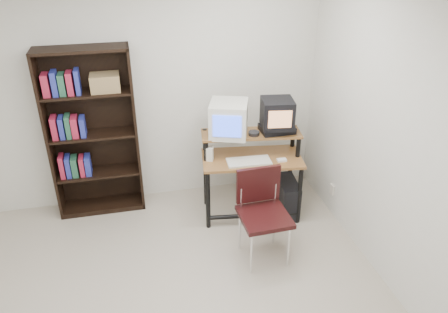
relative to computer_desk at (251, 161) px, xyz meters
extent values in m
cube|color=white|center=(-1.07, -1.35, 1.93)|extent=(4.00, 4.00, 0.01)
cube|color=silver|center=(-1.07, 0.65, 0.63)|extent=(4.00, 0.01, 2.60)
cube|color=silver|center=(0.93, -1.35, 0.63)|extent=(0.01, 4.00, 2.60)
cube|color=brown|center=(0.00, -0.02, 0.05)|extent=(1.15, 0.68, 0.03)
cube|color=brown|center=(0.01, 0.09, 0.30)|extent=(1.12, 0.47, 0.02)
cylinder|color=black|center=(-0.53, -0.18, -0.31)|extent=(0.05, 0.05, 0.72)
cylinder|color=black|center=(0.46, -0.32, -0.31)|extent=(0.05, 0.05, 0.72)
cylinder|color=black|center=(-0.47, 0.28, -0.18)|extent=(0.05, 0.05, 0.98)
cylinder|color=black|center=(0.53, 0.14, -0.18)|extent=(0.05, 0.05, 0.98)
cylinder|color=black|center=(-0.03, -0.25, -0.55)|extent=(1.00, 0.18, 0.05)
cube|color=beige|center=(-0.23, 0.12, 0.48)|extent=(0.50, 0.50, 0.37)
cube|color=blue|center=(-0.30, -0.07, 0.48)|extent=(0.28, 0.10, 0.23)
cube|color=black|center=(0.30, 0.06, 0.34)|extent=(0.37, 0.27, 0.08)
cube|color=black|center=(0.28, 0.04, 0.53)|extent=(0.37, 0.37, 0.31)
cube|color=tan|center=(0.26, -0.13, 0.53)|extent=(0.24, 0.05, 0.19)
cylinder|color=#26262B|center=(0.02, 0.02, 0.32)|extent=(0.13, 0.13, 0.05)
cube|color=beige|center=(-0.07, -0.12, 0.06)|extent=(0.48, 0.24, 0.03)
cube|color=black|center=(0.29, -0.16, 0.05)|extent=(0.23, 0.20, 0.01)
cube|color=white|center=(0.29, -0.17, 0.07)|extent=(0.10, 0.06, 0.03)
cube|color=beige|center=(-0.47, 0.02, 0.13)|extent=(0.10, 0.10, 0.17)
cube|color=black|center=(0.41, -0.10, -0.46)|extent=(0.24, 0.47, 0.42)
cube|color=black|center=(-0.09, -0.80, -0.18)|extent=(0.48, 0.48, 0.04)
cube|color=black|center=(-0.10, -0.59, 0.07)|extent=(0.44, 0.06, 0.38)
cylinder|color=silver|center=(-0.28, -0.99, -0.44)|extent=(0.02, 0.02, 0.48)
cylinder|color=silver|center=(0.10, -0.98, -0.44)|extent=(0.02, 0.02, 0.48)
cylinder|color=silver|center=(-0.29, -0.62, -0.44)|extent=(0.02, 0.02, 0.48)
cylinder|color=silver|center=(0.09, -0.60, -0.44)|extent=(0.02, 0.02, 0.48)
cube|color=black|center=(-2.14, 0.48, 0.28)|extent=(0.03, 0.32, 1.91)
cube|color=black|center=(-1.21, 0.48, 0.28)|extent=(0.03, 0.32, 1.91)
cube|color=black|center=(-1.67, 0.63, 0.28)|extent=(0.96, 0.02, 1.91)
cube|color=black|center=(-1.67, 0.48, 1.22)|extent=(0.96, 0.32, 0.03)
cube|color=black|center=(-1.67, 0.48, -0.64)|extent=(0.96, 0.32, 0.06)
cube|color=black|center=(-1.67, 0.48, -0.20)|extent=(0.90, 0.30, 0.03)
cube|color=black|center=(-1.67, 0.48, 0.28)|extent=(0.90, 0.30, 0.02)
cube|color=black|center=(-1.67, 0.48, 0.76)|extent=(0.90, 0.30, 0.02)
cube|color=olive|center=(-1.47, 0.48, 0.86)|extent=(0.30, 0.23, 0.18)
cube|color=beige|center=(0.92, -0.20, -0.37)|extent=(0.02, 0.08, 0.12)
camera|label=1|loc=(-1.25, -4.06, 2.32)|focal=35.00mm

